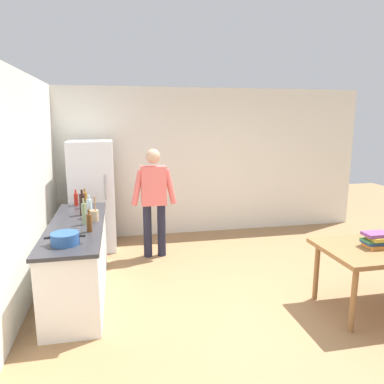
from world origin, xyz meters
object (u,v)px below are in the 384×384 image
Objects in this scene: utensil_jar at (94,215)px; bottle_vinegar_tall at (84,214)px; book_stack at (376,240)px; person at (154,196)px; bottle_water_clear at (89,208)px; bottle_sauce_red at (76,199)px; refrigerator at (93,196)px; bottle_wine_dark at (82,204)px; cooking_pot at (65,239)px; bottle_oil_amber at (85,200)px; bottle_beer_brown at (89,223)px; dining_table at (384,253)px.

utensil_jar is 1.00× the size of bottle_vinegar_tall.
person is at bearing 136.30° from book_stack.
bottle_water_clear reaches higher than bottle_sauce_red.
refrigerator reaches higher than bottle_vinegar_tall.
person is (0.95, -0.55, 0.08)m from refrigerator.
bottle_water_clear is (0.05, -1.37, 0.13)m from refrigerator.
refrigerator is 5.29× the size of bottle_wine_dark.
bottle_wine_dark is at bearing 86.32° from cooking_pot.
bottle_oil_amber is (-0.06, 0.86, -0.02)m from bottle_vinegar_tall.
bottle_wine_dark is (-0.10, 0.17, 0.02)m from bottle_water_clear.
bottle_beer_brown is at bearing -121.43° from person.
dining_table is at bearing -29.44° from bottle_oil_amber.
bottle_wine_dark is at bearing 97.17° from bottle_vinegar_tall.
bottle_beer_brown is at bearing -83.28° from bottle_oil_amber.
refrigerator reaches higher than dining_table.
bottle_water_clear is at bearing -87.97° from refrigerator.
refrigerator is 6.92× the size of bottle_beer_brown.
bottle_vinegar_tall is (-0.11, -0.12, 0.06)m from utensil_jar.
book_stack is (3.14, -1.32, -0.19)m from bottle_water_clear.
bottle_vinegar_tall is 0.47m from bottle_wine_dark.
dining_table is at bearing -24.10° from bottle_wine_dark.
bottle_sauce_red is (-0.14, 0.56, -0.05)m from bottle_wine_dark.
bottle_water_clear is (0.17, 0.97, 0.07)m from cooking_pot.
bottle_vinegar_tall is (-0.94, -1.11, 0.06)m from person.
bottle_vinegar_tall is at bearing -89.76° from refrigerator.
person is 5.99× the size of book_stack.
bottle_wine_dark reaches higher than bottle_water_clear.
refrigerator is 0.82m from bottle_oil_amber.
utensil_jar is at bearing 159.53° from book_stack.
bottle_water_clear is 1.25× the size of bottle_sauce_red.
bottle_beer_brown is at bearing 60.95° from cooking_pot.
person is 5.31× the size of utensil_jar.
bottle_oil_amber is 0.57m from bottle_water_clear.
refrigerator is 4.27m from dining_table.
utensil_jar is 0.76m from bottle_oil_amber.
dining_table is (2.35, -2.15, -0.31)m from person.
person is at bearing 14.29° from bottle_oil_amber.
bottle_vinegar_tall is 1.13× the size of book_stack.
person reaches higher than book_stack.
bottle_water_clear is at bearing 79.89° from cooking_pot.
utensil_jar is 1.23× the size of bottle_beer_brown.
bottle_water_clear is at bearing 157.79° from dining_table.
dining_table is 4.37× the size of utensil_jar.
person reaches higher than cooking_pot.
dining_table is 3.40m from utensil_jar.
cooking_pot is 0.44m from bottle_beer_brown.
refrigerator is at bearing 94.25° from utensil_jar.
person reaches higher than bottle_vinegar_tall.
bottle_beer_brown is (0.08, -0.30, -0.03)m from bottle_vinegar_tall.
utensil_jar reaches higher than bottle_oil_amber.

